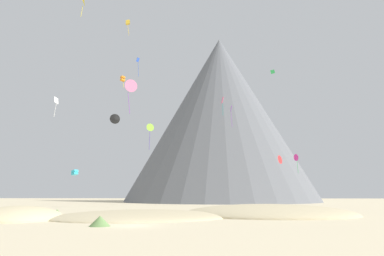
{
  "coord_description": "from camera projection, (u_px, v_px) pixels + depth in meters",
  "views": [
    {
      "loc": [
        8.06,
        -35.65,
        3.07
      ],
      "look_at": [
        2.9,
        45.13,
        17.65
      ],
      "focal_mm": 34.06,
      "sensor_mm": 36.0,
      "label": 1
    }
  ],
  "objects": [
    {
      "name": "ground_plane",
      "position": [
        132.0,
        226.0,
        34.97
      ],
      "size": [
        400.0,
        400.0,
        0.0
      ],
      "primitive_type": "plane",
      "color": "beige"
    },
    {
      "name": "dune_foreground_left",
      "position": [
        268.0,
        215.0,
        52.16
      ],
      "size": [
        27.49,
        23.18,
        3.15
      ],
      "primitive_type": "ellipsoid",
      "rotation": [
        0.0,
        0.0,
        3.01
      ],
      "color": "#CCBA8E",
      "rests_on": "ground_plane"
    },
    {
      "name": "dune_foreground_right",
      "position": [
        140.0,
        218.0,
        46.56
      ],
      "size": [
        27.83,
        25.01,
        1.99
      ],
      "primitive_type": "ellipsoid",
      "rotation": [
        0.0,
        0.0,
        0.38
      ],
      "color": "#CCBA8E",
      "rests_on": "ground_plane"
    },
    {
      "name": "dune_midground",
      "position": [
        18.0,
        220.0,
        43.29
      ],
      "size": [
        10.96,
        12.87,
        3.26
      ],
      "primitive_type": "ellipsoid",
      "rotation": [
        0.0,
        0.0,
        1.63
      ],
      "color": "beige",
      "rests_on": "ground_plane"
    },
    {
      "name": "bush_near_right",
      "position": [
        100.0,
        221.0,
        34.56
      ],
      "size": [
        2.47,
        2.47,
        0.99
      ],
      "primitive_type": "cone",
      "rotation": [
        0.0,
        0.0,
        1.32
      ],
      "color": "#668C4C",
      "rests_on": "ground_plane"
    },
    {
      "name": "bush_near_left",
      "position": [
        126.0,
        211.0,
        57.51
      ],
      "size": [
        1.41,
        1.41,
        0.59
      ],
      "primitive_type": "cone",
      "rotation": [
        0.0,
        0.0,
        6.24
      ],
      "color": "#668C4C",
      "rests_on": "ground_plane"
    },
    {
      "name": "bush_mid_center",
      "position": [
        57.0,
        212.0,
        52.15
      ],
      "size": [
        2.03,
        2.03,
        0.85
      ],
      "primitive_type": "cone",
      "rotation": [
        0.0,
        0.0,
        1.94
      ],
      "color": "#668C4C",
      "rests_on": "ground_plane"
    },
    {
      "name": "bush_scatter_east",
      "position": [
        163.0,
        213.0,
        51.97
      ],
      "size": [
        1.59,
        1.59,
        0.77
      ],
      "primitive_type": "cone",
      "rotation": [
        0.0,
        0.0,
        3.55
      ],
      "color": "#668C4C",
      "rests_on": "ground_plane"
    },
    {
      "name": "rock_massif",
      "position": [
        221.0,
        119.0,
        142.95
      ],
      "size": [
        76.79,
        76.79,
        65.23
      ],
      "color": "slate",
      "rests_on": "ground_plane"
    },
    {
      "name": "kite_red_low",
      "position": [
        279.0,
        160.0,
        87.39
      ],
      "size": [
        1.76,
        2.04,
        2.11
      ],
      "rotation": [
        0.0,
        0.0,
        4.06
      ],
      "color": "red"
    },
    {
      "name": "kite_rainbow_mid",
      "position": [
        223.0,
        103.0,
        80.58
      ],
      "size": [
        0.65,
        0.52,
        4.26
      ],
      "rotation": [
        0.0,
        0.0,
        4.43
      ],
      "color": "#E5668C"
    },
    {
      "name": "kite_gold_high",
      "position": [
        128.0,
        23.0,
        81.16
      ],
      "size": [
        1.11,
        1.06,
        3.59
      ],
      "rotation": [
        0.0,
        0.0,
        1.81
      ],
      "color": "gold"
    },
    {
      "name": "kite_violet_mid",
      "position": [
        231.0,
        112.0,
        93.85
      ],
      "size": [
        0.5,
        0.61,
        5.74
      ],
      "rotation": [
        0.0,
        0.0,
        4.12
      ],
      "color": "purple"
    },
    {
      "name": "kite_magenta_low",
      "position": [
        296.0,
        158.0,
        86.47
      ],
      "size": [
        1.11,
        1.61,
        4.61
      ],
      "rotation": [
        0.0,
        0.0,
        2.07
      ],
      "color": "#D1339E"
    },
    {
      "name": "kite_cyan_low",
      "position": [
        75.0,
        173.0,
        86.45
      ],
      "size": [
        1.67,
        1.63,
        1.37
      ],
      "rotation": [
        0.0,
        0.0,
        1.06
      ],
      "color": "#33BCDB"
    },
    {
      "name": "kite_lime_mid",
      "position": [
        150.0,
        128.0,
        80.03
      ],
      "size": [
        1.69,
        1.26,
        5.76
      ],
      "rotation": [
        0.0,
        0.0,
        3.69
      ],
      "color": "#8CD133"
    },
    {
      "name": "kite_orange_high",
      "position": [
        123.0,
        79.0,
        89.48
      ],
      "size": [
        1.43,
        1.42,
        2.93
      ],
      "rotation": [
        0.0,
        0.0,
        5.38
      ],
      "color": "orange"
    },
    {
      "name": "kite_blue_high",
      "position": [
        138.0,
        63.0,
        99.21
      ],
      "size": [
        0.89,
        0.68,
        5.37
      ],
      "rotation": [
        0.0,
        0.0,
        3.22
      ],
      "color": "blue"
    },
    {
      "name": "kite_black_mid",
      "position": [
        115.0,
        119.0,
        84.16
      ],
      "size": [
        2.27,
        1.14,
        2.35
      ],
      "rotation": [
        0.0,
        0.0,
        0.4
      ],
      "color": "black"
    },
    {
      "name": "kite_pink_mid",
      "position": [
        131.0,
        86.0,
        71.7
      ],
      "size": [
        2.4,
        1.52,
        6.9
      ],
      "rotation": [
        0.0,
        0.0,
        3.64
      ],
      "color": "pink"
    },
    {
      "name": "kite_green_high",
      "position": [
        273.0,
        72.0,
        75.46
      ],
      "size": [
        0.93,
        0.38,
        1.0
      ],
      "rotation": [
        0.0,
        0.0,
        5.36
      ],
      "color": "green"
    },
    {
      "name": "kite_yellow_high",
      "position": [
        83.0,
        0.0,
        68.57
      ],
      "size": [
        1.3,
        2.33,
        4.47
      ],
      "rotation": [
        0.0,
        0.0,
        5.01
      ],
      "color": "yellow"
    },
    {
      "name": "kite_white_mid",
      "position": [
        56.0,
        102.0,
        71.65
      ],
      "size": [
        0.68,
        1.32,
        4.03
      ],
      "rotation": [
        0.0,
        0.0,
        3.57
      ],
      "color": "white"
    }
  ]
}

